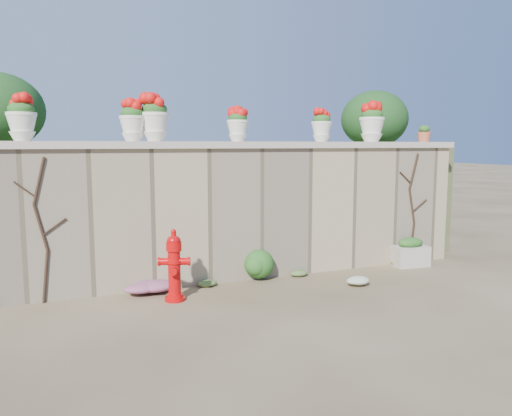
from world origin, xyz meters
name	(u,v)px	position (x,y,z in m)	size (l,w,h in m)	color
ground	(282,314)	(0.00, 0.00, 0.00)	(80.00, 80.00, 0.00)	brown
stone_wall	(232,214)	(0.00, 1.80, 1.00)	(8.00, 0.40, 2.00)	tan
wall_cap	(232,145)	(0.00, 1.80, 2.05)	(8.10, 0.52, 0.10)	#B8AE9B
raised_fill	(182,195)	(0.00, 5.00, 1.00)	(9.00, 6.00, 2.00)	#384C23
back_shrub_right	(375,119)	(3.40, 3.00, 2.55)	(1.30, 1.30, 1.10)	#143814
vine_left	(42,228)	(-2.67, 1.58, 0.99)	(0.60, 0.04, 1.91)	black
vine_right	(412,207)	(3.23, 1.58, 0.99)	(0.60, 0.04, 1.91)	black
fire_hydrant	(174,265)	(-1.09, 1.03, 0.48)	(0.41, 0.29, 0.95)	#C50709
planter_box	(410,253)	(3.06, 1.39, 0.23)	(0.62, 0.41, 0.49)	#B8AE9B
green_shrub	(259,262)	(0.33, 1.52, 0.28)	(0.59, 0.53, 0.56)	#1E5119
magenta_clump	(153,286)	(-1.30, 1.43, 0.12)	(0.90, 0.60, 0.24)	#CE29A1
white_flowers	(356,280)	(1.53, 0.71, 0.09)	(0.49, 0.40, 0.18)	white
urn_pot_0	(22,118)	(-2.84, 1.80, 2.39)	(0.37, 0.37, 0.59)	white
urn_pot_1	(132,121)	(-1.45, 1.80, 2.38)	(0.36, 0.36, 0.56)	white
urn_pot_2	(155,118)	(-1.15, 1.80, 2.42)	(0.41, 0.41, 0.65)	white
urn_pot_3	(238,124)	(0.10, 1.80, 2.35)	(0.33, 0.33, 0.51)	white
urn_pot_4	(322,126)	(1.53, 1.80, 2.36)	(0.33, 0.33, 0.52)	white
urn_pot_5	(372,122)	(2.49, 1.80, 2.43)	(0.42, 0.42, 0.66)	white
terracotta_pot	(424,134)	(3.60, 1.80, 2.23)	(0.24, 0.24, 0.29)	#BF5A3A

